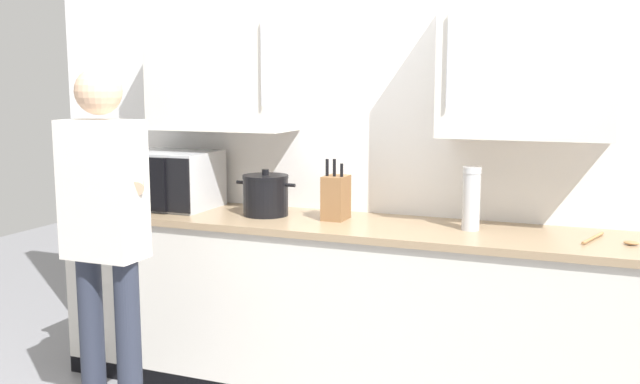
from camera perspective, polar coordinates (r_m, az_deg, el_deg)
name	(u,v)px	position (r m, az deg, el deg)	size (l,w,h in m)	color
back_wall_tiled	(371,107)	(3.72, 4.14, 6.81)	(3.92, 0.44, 2.79)	white
counter_unit	(351,311)	(3.62, 2.52, -9.54)	(3.14, 0.60, 0.91)	beige
microwave_oven	(167,179)	(4.00, -12.18, 1.00)	(0.48, 0.41, 0.31)	#B7BABF
thermos_flask	(471,198)	(3.37, 12.03, -0.50)	(0.09, 0.09, 0.30)	#B7BABF
knife_block	(336,197)	(3.56, 1.28, -0.42)	(0.11, 0.15, 0.31)	brown
stock_pot	(266,195)	(3.69, -4.38, -0.24)	(0.33, 0.24, 0.24)	black
wooden_spoon	(611,240)	(3.31, 22.26, -3.60)	(0.23, 0.25, 0.02)	#A37547
person_figure	(105,222)	(3.24, -16.86, -2.34)	(0.44, 0.59, 1.65)	#282D3D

